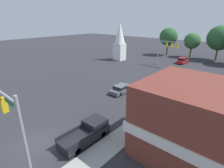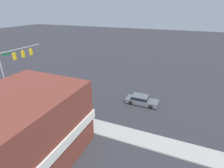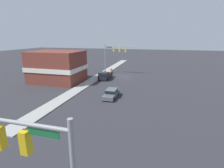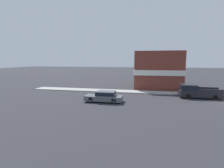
{
  "view_description": "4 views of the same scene",
  "coord_description": "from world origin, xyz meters",
  "views": [
    {
      "loc": [
        14.91,
        -5.77,
        11.64
      ],
      "look_at": [
        -0.27,
        11.7,
        2.99
      ],
      "focal_mm": 28.0,
      "sensor_mm": 36.0,
      "label": 1
    },
    {
      "loc": [
        20.58,
        20.56,
        13.02
      ],
      "look_at": [
        -1.14,
        11.31,
        2.66
      ],
      "focal_mm": 28.0,
      "sensor_mm": 36.0,
      "label": 2
    },
    {
      "loc": [
        -9.11,
        42.06,
        9.7
      ],
      "look_at": [
        -1.37,
        14.38,
        1.9
      ],
      "focal_mm": 28.0,
      "sensor_mm": 36.0,
      "label": 3
    },
    {
      "loc": [
        -22.35,
        10.47,
        5.24
      ],
      "look_at": [
        -0.81,
        14.95,
        2.16
      ],
      "focal_mm": 28.0,
      "sensor_mm": 36.0,
      "label": 4
    }
  ],
  "objects": [
    {
      "name": "construction_barrel",
      "position": [
        3.9,
        -3.73,
        0.58
      ],
      "size": [
        0.6,
        0.6,
        1.15
      ],
      "color": "orange",
      "rests_on": "ground"
    },
    {
      "name": "ground_plane",
      "position": [
        0.0,
        0.0,
        0.0
      ],
      "size": [
        200.0,
        200.0,
        0.0
      ],
      "primitive_type": "plane",
      "color": "#2D2D33"
    },
    {
      "name": "near_signal_assembly",
      "position": [
        2.84,
        -2.73,
        5.73
      ],
      "size": [
        7.56,
        0.49,
        7.76
      ],
      "color": "gray",
      "rests_on": "ground"
    },
    {
      "name": "pickup_truck_parked",
      "position": [
        3.27,
        3.94,
        0.9
      ],
      "size": [
        2.05,
        5.37,
        1.83
      ],
      "color": "black",
      "rests_on": "ground"
    },
    {
      "name": "sidewalk_curb",
      "position": [
        5.7,
        0.0,
        0.07
      ],
      "size": [
        2.4,
        60.0,
        0.14
      ],
      "color": "#9E9E99",
      "rests_on": "ground"
    },
    {
      "name": "car_lead",
      "position": [
        -1.64,
        15.72,
        0.72
      ],
      "size": [
        1.79,
        4.65,
        1.36
      ],
      "color": "black",
      "rests_on": "ground"
    },
    {
      "name": "corner_brick_building",
      "position": [
        12.72,
        8.72,
        3.32
      ],
      "size": [
        10.94,
        8.5,
        6.71
      ],
      "color": "brown",
      "rests_on": "ground"
    },
    {
      "name": "far_signal_assembly",
      "position": [
        -3.84,
        36.91,
        4.99
      ],
      "size": [
        6.67,
        0.49,
        6.83
      ],
      "color": "gray",
      "rests_on": "ground"
    }
  ]
}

